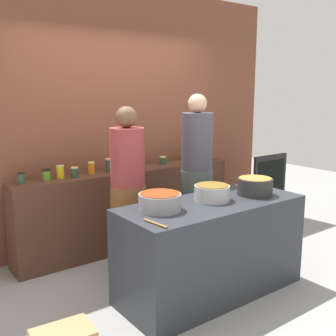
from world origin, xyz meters
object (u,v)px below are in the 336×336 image
preserve_jar_3 (75,172)px  wooden_spoon (156,223)px  preserve_jar_2 (60,172)px  preserve_jar_5 (109,165)px  cooking_pot_center (212,193)px  cooking_pot_right (255,186)px  cooking_pot_left (160,202)px  preserve_jar_9 (186,156)px  preserve_jar_8 (163,160)px  preserve_jar_0 (21,178)px  preserve_jar_4 (91,168)px  preserve_jar_10 (200,155)px  preserve_jar_7 (137,165)px  preserve_jar_6 (116,164)px  cook_with_tongs (128,201)px  cook_in_cap (196,185)px  chalkboard_sign (269,192)px  preserve_jar_11 (209,155)px  preserve_jar_1 (46,174)px

preserve_jar_3 → wooden_spoon: bearing=-92.5°
preserve_jar_2 → preserve_jar_5: preserve_jar_5 is taller
cooking_pot_center → cooking_pot_right: 0.47m
cooking_pot_left → preserve_jar_9: bearing=44.7°
preserve_jar_9 → wooden_spoon: (-1.64, -1.66, -0.12)m
preserve_jar_8 → preserve_jar_0: bearing=-179.4°
preserve_jar_4 → preserve_jar_10: size_ratio=0.95×
preserve_jar_3 → preserve_jar_7: (0.74, -0.03, -0.00)m
preserve_jar_6 → cook_with_tongs: size_ratio=0.08×
preserve_jar_4 → cook_in_cap: size_ratio=0.07×
cooking_pot_center → chalkboard_sign: size_ratio=0.32×
preserve_jar_8 → preserve_jar_11: size_ratio=0.74×
preserve_jar_5 → chalkboard_sign: 2.17m
preserve_jar_1 → preserve_jar_3: 0.28m
preserve_jar_6 → cooking_pot_right: 1.64m
preserve_jar_4 → cooking_pot_center: size_ratio=0.40×
preserve_jar_8 → preserve_jar_11: preserve_jar_11 is taller
cooking_pot_center → cooking_pot_left: bearing=177.1°
cooking_pot_center → cook_with_tongs: bearing=121.8°
cooking_pot_center → wooden_spoon: cooking_pot_center is taller
preserve_jar_7 → chalkboard_sign: preserve_jar_7 is taller
preserve_jar_3 → wooden_spoon: (-0.07, -1.57, -0.11)m
preserve_jar_5 → cook_in_cap: 1.00m
preserve_jar_3 → preserve_jar_11: size_ratio=0.83×
preserve_jar_10 → cook_with_tongs: bearing=-156.1°
preserve_jar_2 → preserve_jar_8: (1.30, -0.01, -0.02)m
wooden_spoon → preserve_jar_1: bearing=97.1°
preserve_jar_10 → cook_in_cap: bearing=-132.9°
cooking_pot_right → cook_in_cap: 0.75m
preserve_jar_5 → cooking_pot_center: (0.27, -1.40, -0.07)m
preserve_jar_0 → preserve_jar_5: 0.97m
preserve_jar_5 → cook_in_cap: cook_in_cap is taller
preserve_jar_9 → chalkboard_sign: preserve_jar_9 is taller
preserve_jar_1 → preserve_jar_2: size_ratio=0.83×
cooking_pot_left → preserve_jar_3: bearing=97.1°
cooking_pot_right → preserve_jar_4: bearing=121.7°
preserve_jar_8 → cooking_pot_left: 1.70m
preserve_jar_2 → cook_in_cap: cook_in_cap is taller
preserve_jar_0 → preserve_jar_9: (2.10, 0.05, 0.01)m
preserve_jar_1 → preserve_jar_5: bearing=-0.4°
preserve_jar_4 → preserve_jar_5: preserve_jar_5 is taller
preserve_jar_6 → cooking_pot_right: preserve_jar_6 is taller
preserve_jar_2 → preserve_jar_5: (0.56, 0.00, 0.01)m
preserve_jar_4 → cooking_pot_right: bearing=-58.3°
preserve_jar_10 → cook_with_tongs: cook_with_tongs is taller
preserve_jar_2 → preserve_jar_6: (0.66, 0.02, 0.00)m
preserve_jar_0 → preserve_jar_9: preserve_jar_9 is taller
preserve_jar_10 → cooking_pot_center: 1.72m
preserve_jar_0 → preserve_jar_1: (0.26, 0.03, -0.00)m
preserve_jar_1 → cooking_pot_right: (1.44, -1.49, -0.04)m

